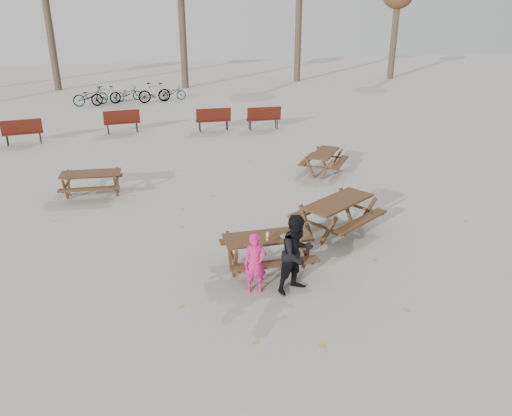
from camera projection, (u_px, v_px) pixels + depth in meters
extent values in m
plane|color=gray|center=(267.00, 269.00, 10.57)|extent=(80.00, 80.00, 0.00)
cube|color=#372414|center=(268.00, 237.00, 10.28)|extent=(1.80, 0.70, 0.05)
cube|color=#372414|center=(275.00, 264.00, 9.86)|extent=(1.80, 0.25, 0.05)
cube|color=#372414|center=(260.00, 238.00, 10.93)|extent=(1.80, 0.25, 0.05)
cylinder|color=#372414|center=(235.00, 265.00, 9.99)|extent=(0.08, 0.08, 0.73)
cylinder|color=#372414|center=(229.00, 251.00, 10.53)|extent=(0.08, 0.08, 0.73)
cylinder|color=#372414|center=(306.00, 256.00, 10.32)|extent=(0.08, 0.08, 0.73)
cylinder|color=#372414|center=(297.00, 244.00, 10.86)|extent=(0.08, 0.08, 0.73)
cube|color=silver|center=(285.00, 237.00, 10.21)|extent=(0.18, 0.11, 0.03)
ellipsoid|color=tan|center=(285.00, 235.00, 10.19)|extent=(0.14, 0.06, 0.05)
cylinder|color=silver|center=(267.00, 236.00, 10.09)|extent=(0.06, 0.06, 0.15)
cylinder|color=orange|center=(267.00, 237.00, 10.09)|extent=(0.07, 0.07, 0.05)
cylinder|color=white|center=(267.00, 233.00, 10.05)|extent=(0.03, 0.03, 0.02)
imported|color=#DB1B70|center=(255.00, 264.00, 9.54)|extent=(0.49, 0.36, 1.21)
imported|color=black|center=(297.00, 254.00, 9.51)|extent=(0.95, 0.86, 1.59)
imported|color=black|center=(90.00, 96.00, 27.03)|extent=(2.01, 1.29, 1.00)
imported|color=black|center=(106.00, 95.00, 27.13)|extent=(1.75, 1.15, 1.03)
imported|color=black|center=(128.00, 94.00, 28.30)|extent=(1.63, 1.06, 0.81)
imported|color=black|center=(154.00, 92.00, 27.77)|extent=(1.91, 0.93, 1.10)
imported|color=black|center=(172.00, 93.00, 28.54)|extent=(1.57, 0.61, 0.82)
cylinder|color=#382B21|center=(51.00, 38.00, 30.69)|extent=(0.44, 0.44, 6.30)
cylinder|color=#382B21|center=(183.00, 40.00, 31.62)|extent=(0.44, 0.44, 5.95)
cylinder|color=#382B21|center=(298.00, 32.00, 34.14)|extent=(0.44, 0.44, 6.65)
cylinder|color=#382B21|center=(394.00, 41.00, 35.51)|extent=(0.44, 0.44, 5.25)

